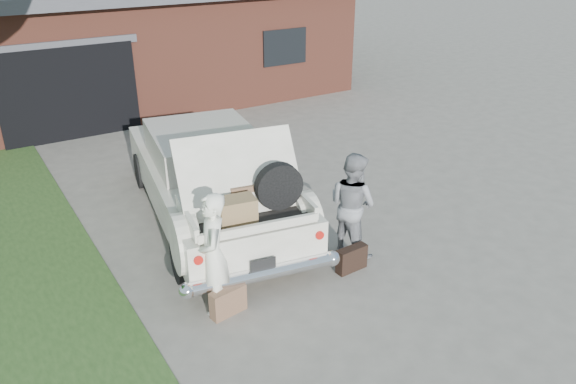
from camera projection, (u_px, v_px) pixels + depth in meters
ground at (309, 273)px, 8.34m from camera, size 90.00×90.00×0.00m
house at (125, 38)px, 16.90m from camera, size 12.80×7.80×3.30m
sedan at (211, 177)px, 9.61m from camera, size 2.94×5.62×2.05m
woman_left at (213, 254)px, 7.22m from camera, size 0.61×0.73×1.69m
woman_right at (352, 204)px, 8.55m from camera, size 0.80×0.93×1.67m
suitcase_left at (228, 301)px, 7.39m from camera, size 0.52×0.23×0.39m
suitcase_right at (352, 259)px, 8.35m from camera, size 0.50×0.19×0.38m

